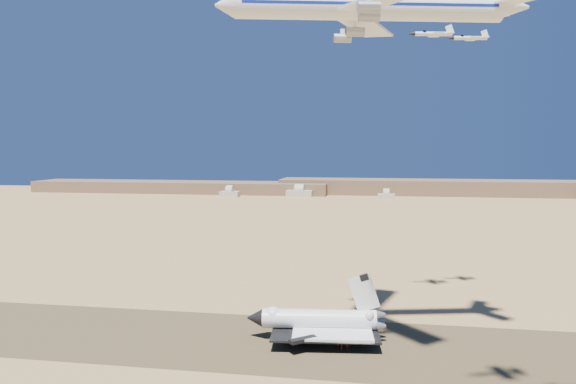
% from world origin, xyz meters
% --- Properties ---
extents(ground, '(1200.00, 1200.00, 0.00)m').
position_xyz_m(ground, '(0.00, 0.00, 0.00)').
color(ground, '#AD8B4D').
rests_on(ground, ground).
extents(runway, '(600.00, 50.00, 0.06)m').
position_xyz_m(runway, '(0.00, 0.00, 0.03)').
color(runway, brown).
rests_on(runway, ground).
extents(ridgeline, '(960.00, 90.00, 18.00)m').
position_xyz_m(ridgeline, '(65.32, 527.31, 7.63)').
color(ridgeline, brown).
rests_on(ridgeline, ground).
extents(hangars, '(200.50, 29.50, 30.00)m').
position_xyz_m(hangars, '(-64.00, 478.43, 4.83)').
color(hangars, beige).
rests_on(hangars, ground).
extents(shuttle, '(42.09, 28.79, 20.67)m').
position_xyz_m(shuttle, '(18.84, 4.67, 5.56)').
color(shuttle, silver).
rests_on(shuttle, runway).
extents(carrier_747, '(86.40, 65.06, 21.50)m').
position_xyz_m(carrier_747, '(31.11, -4.68, 95.97)').
color(carrier_747, white).
extents(crew_a, '(0.56, 0.68, 1.61)m').
position_xyz_m(crew_a, '(26.68, -3.17, 0.87)').
color(crew_a, '#E84C0D').
rests_on(crew_a, runway).
extents(crew_b, '(0.89, 0.92, 1.68)m').
position_xyz_m(crew_b, '(28.20, -1.96, 0.90)').
color(crew_b, '#E84C0D').
rests_on(crew_b, runway).
extents(crew_c, '(0.98, 1.18, 1.79)m').
position_xyz_m(crew_c, '(25.49, -1.91, 0.96)').
color(crew_c, '#E84C0D').
rests_on(crew_c, runway).
extents(chase_jet_c, '(16.37, 9.27, 4.12)m').
position_xyz_m(chase_jet_c, '(53.99, 44.79, 97.86)').
color(chase_jet_c, white).
extents(chase_jet_d, '(15.14, 8.54, 3.80)m').
position_xyz_m(chase_jet_d, '(67.69, 53.74, 97.65)').
color(chase_jet_d, white).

